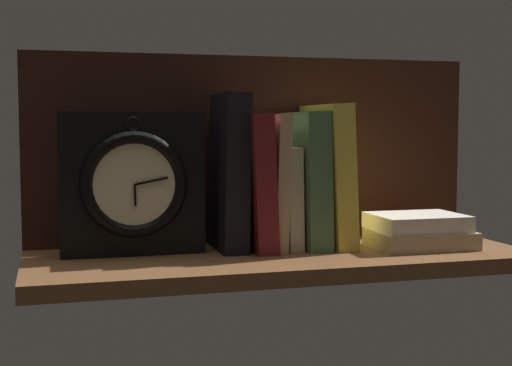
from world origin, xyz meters
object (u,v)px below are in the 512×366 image
Objects in this scene: book_stack_side at (419,231)px; book_green_romantic at (305,180)px; book_yellow_seinlanguage at (328,175)px; book_black_skeptic at (229,172)px; framed_clock at (133,184)px; book_maroon_dawkins at (253,182)px; book_cream_twain at (285,197)px; book_tan_shortstories at (271,182)px.

book_green_romantic is at bearing 158.54° from book_stack_side.
book_black_skeptic is at bearing 180.00° from book_yellow_seinlanguage.
book_stack_side is (47.21, -6.47, -8.59)cm from framed_clock.
book_stack_side is (17.90, -7.04, -8.64)cm from book_green_romantic.
book_maroon_dawkins is 0.99× the size of framed_clock.
book_black_skeptic is 4.42cm from book_maroon_dawkins.
book_cream_twain is 4.62cm from book_green_romantic.
book_stack_side is at bearing -16.31° from book_tan_shortstories.
book_tan_shortstories is (3.11, -0.00, -0.07)cm from book_maroon_dawkins.
book_black_skeptic is 33.61cm from book_stack_side.
book_black_skeptic is 17.56cm from book_yellow_seinlanguage.
book_yellow_seinlanguage reaches higher than book_green_romantic.
book_black_skeptic reaches higher than framed_clock.
book_black_skeptic is at bearing 167.32° from book_stack_side.
book_maroon_dawkins is 29.32cm from book_stack_side.
book_yellow_seinlanguage is at bearing 0.00° from book_tan_shortstories.
book_tan_shortstories is 0.99× the size of framed_clock.
book_green_romantic is at bearing 1.10° from framed_clock.
book_green_romantic is (13.37, 0.00, -1.48)cm from book_black_skeptic.
framed_clock is (-29.31, -0.56, -0.05)cm from book_green_romantic.
book_tan_shortstories is 6.16cm from book_green_romantic.
book_black_skeptic is 7.42cm from book_tan_shortstories.
book_black_skeptic reaches higher than book_tan_shortstories.
framed_clock reaches higher than book_tan_shortstories.
book_tan_shortstories is 10.36cm from book_yellow_seinlanguage.
book_black_skeptic is 1.07× the size of book_yellow_seinlanguage.
book_green_romantic is 29.32cm from framed_clock.
framed_clock reaches higher than book_cream_twain.
book_tan_shortstories reaches higher than book_stack_side.
book_cream_twain is at bearing 0.00° from book_black_skeptic.
framed_clock reaches higher than book_stack_side.
book_black_skeptic is at bearing 2.02° from framed_clock.
book_yellow_seinlanguage is at bearing 0.00° from book_cream_twain.
book_stack_side is (21.46, -7.04, -5.70)cm from book_cream_twain.
book_maroon_dawkins is at bearing 180.00° from book_tan_shortstories.
book_maroon_dawkins is at bearing 1.61° from framed_clock.
book_tan_shortstories is at bearing -180.00° from book_green_romantic.
book_stack_side is (27.17, -7.04, -8.48)cm from book_maroon_dawkins.
book_green_romantic is 1.01× the size of framed_clock.
framed_clock is (-23.16, -0.56, 0.18)cm from book_tan_shortstories.
book_green_romantic is 0.95× the size of book_yellow_seinlanguage.
framed_clock is at bearing -178.75° from book_cream_twain.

